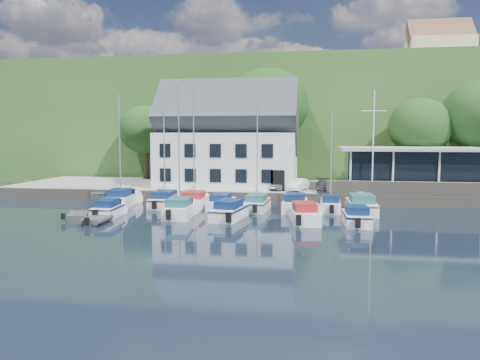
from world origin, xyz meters
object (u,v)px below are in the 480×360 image
at_px(boat_r1_5, 295,202).
at_px(car_dgrey, 325,185).
at_px(boat_r2_4, 357,215).
at_px(harbor_building, 228,144).
at_px(boat_r1_2, 194,156).
at_px(car_white, 298,185).
at_px(flagpole, 373,142).
at_px(boat_r2_0, 109,208).
at_px(car_silver, 278,184).
at_px(boat_r1_1, 164,157).
at_px(boat_r1_7, 361,204).
at_px(boat_r1_6, 331,160).
at_px(boat_r1_3, 221,201).
at_px(dinghy_0, 78,215).
at_px(dinghy_1, 96,219).
at_px(boat_r2_3, 305,212).
at_px(club_pavilion, 409,168).
at_px(boat_r1_0, 120,154).
at_px(boat_r2_1, 179,157).
at_px(car_blue, 346,185).
at_px(boat_r1_4, 257,159).
at_px(boat_r2_2, 229,209).

bearing_deg(boat_r1_5, car_dgrey, 69.01).
bearing_deg(car_dgrey, boat_r2_4, -81.13).
height_order(harbor_building, boat_r1_2, harbor_building).
distance_m(car_white, boat_r1_5, 6.47).
xyz_separation_m(flagpole, boat_r2_0, (-20.91, -9.94, -4.97)).
height_order(car_silver, boat_r1_1, boat_r1_1).
bearing_deg(boat_r1_7, car_dgrey, 113.61).
bearing_deg(boat_r1_5, boat_r1_7, 1.89).
relative_size(flagpole, boat_r1_6, 1.10).
bearing_deg(boat_r1_3, dinghy_0, -144.19).
xyz_separation_m(boat_r1_6, dinghy_1, (-16.78, -8.11, -3.92)).
bearing_deg(dinghy_1, boat_r2_4, 7.10).
distance_m(boat_r1_3, dinghy_0, 11.59).
distance_m(harbor_building, dinghy_0, 18.50).
bearing_deg(dinghy_0, boat_r2_3, -17.34).
height_order(car_white, boat_r1_2, boat_r1_2).
distance_m(car_dgrey, boat_r2_4, 11.23).
relative_size(car_white, boat_r1_2, 0.38).
height_order(club_pavilion, car_silver, club_pavilion).
height_order(harbor_building, boat_r1_5, harbor_building).
xyz_separation_m(boat_r1_5, boat_r1_7, (5.34, -0.01, 0.02)).
relative_size(boat_r1_0, boat_r2_1, 1.01).
height_order(boat_r1_0, boat_r2_0, boat_r1_0).
distance_m(boat_r1_1, boat_r2_1, 5.53).
xyz_separation_m(boat_r2_1, dinghy_1, (-5.25, -3.33, -4.29)).
bearing_deg(boat_r2_3, car_silver, 94.36).
height_order(car_silver, boat_r1_0, boat_r1_0).
bearing_deg(car_blue, club_pavilion, 27.24).
height_order(boat_r1_0, boat_r1_4, boat_r1_0).
bearing_deg(boat_r1_6, boat_r1_3, -175.69).
relative_size(boat_r1_4, boat_r2_3, 1.53).
height_order(boat_r2_0, boat_r2_1, boat_r2_1).
distance_m(boat_r1_5, boat_r2_2, 6.35).
relative_size(boat_r1_0, boat_r1_5, 1.68).
xyz_separation_m(harbor_building, boat_r2_1, (-1.27, -13.53, -0.74)).
distance_m(flagpole, boat_r1_4, 11.30).
bearing_deg(boat_r1_4, boat_r1_0, -179.95).
xyz_separation_m(boat_r1_4, boat_r2_0, (-11.01, -4.68, -3.62)).
distance_m(car_silver, car_dgrey, 4.52).
height_order(flagpole, boat_r1_5, flagpole).
relative_size(boat_r1_3, boat_r1_6, 0.70).
relative_size(car_blue, flagpole, 0.38).
distance_m(club_pavilion, car_white, 11.03).
distance_m(boat_r1_7, dinghy_0, 22.16).
height_order(boat_r1_5, boat_r2_1, boat_r2_1).
xyz_separation_m(harbor_building, boat_r1_6, (10.26, -8.75, -1.11)).
relative_size(harbor_building, club_pavilion, 1.09).
xyz_separation_m(car_silver, boat_r1_4, (-1.22, -6.64, 2.74)).
xyz_separation_m(club_pavilion, dinghy_0, (-26.61, -15.08, -2.73)).
xyz_separation_m(boat_r1_0, boat_r1_3, (9.21, -0.50, -3.99)).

